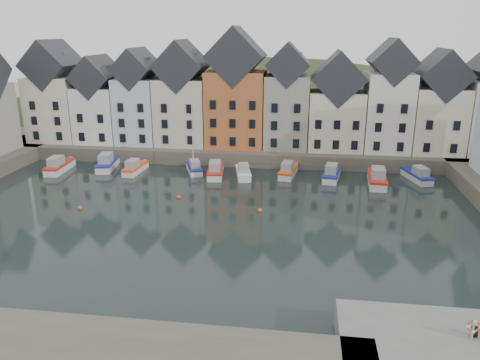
% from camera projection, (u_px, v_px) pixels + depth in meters
% --- Properties ---
extents(ground, '(260.00, 260.00, 0.00)m').
position_uv_depth(ground, '(196.00, 227.00, 47.57)').
color(ground, black).
rests_on(ground, ground).
extents(far_quay, '(90.00, 16.00, 2.00)m').
position_uv_depth(far_quay, '(238.00, 148.00, 75.57)').
color(far_quay, '#4D473B').
rests_on(far_quay, ground).
extents(hillside, '(153.60, 70.40, 64.00)m').
position_uv_depth(hillside, '(254.00, 202.00, 105.87)').
color(hillside, '#213219').
rests_on(hillside, ground).
extents(far_terrace, '(72.37, 8.16, 17.78)m').
position_uv_depth(far_terrace, '(257.00, 101.00, 70.87)').
color(far_terrace, beige).
rests_on(far_terrace, far_quay).
extents(mooring_buoys, '(20.50, 5.50, 0.50)m').
position_uv_depth(mooring_buoys, '(173.00, 205.00, 53.08)').
color(mooring_buoys, '#F24D1C').
rests_on(mooring_buoys, ground).
extents(boat_a, '(2.47, 6.65, 2.51)m').
position_uv_depth(boat_a, '(59.00, 166.00, 66.14)').
color(boat_a, silver).
rests_on(boat_a, ground).
extents(boat_b, '(3.15, 7.10, 2.63)m').
position_uv_depth(boat_b, '(108.00, 163.00, 67.48)').
color(boat_b, silver).
rests_on(boat_b, ground).
extents(boat_c, '(2.11, 5.82, 2.20)m').
position_uv_depth(boat_c, '(135.00, 168.00, 65.61)').
color(boat_c, silver).
rests_on(boat_c, ground).
extents(boat_d, '(3.58, 5.72, 10.48)m').
position_uv_depth(boat_d, '(194.00, 167.00, 65.73)').
color(boat_d, silver).
rests_on(boat_d, ground).
extents(boat_e, '(2.74, 6.59, 2.46)m').
position_uv_depth(boat_e, '(215.00, 171.00, 64.07)').
color(boat_e, silver).
rests_on(boat_e, ground).
extents(boat_f, '(2.94, 5.96, 2.20)m').
position_uv_depth(boat_f, '(243.00, 172.00, 63.56)').
color(boat_f, silver).
rests_on(boat_f, ground).
extents(boat_g, '(2.68, 6.24, 2.32)m').
position_uv_depth(boat_g, '(288.00, 171.00, 64.13)').
color(boat_g, silver).
rests_on(boat_g, ground).
extents(boat_h, '(2.91, 6.53, 2.42)m').
position_uv_depth(boat_h, '(332.00, 174.00, 62.69)').
color(boat_h, silver).
rests_on(boat_h, ground).
extents(boat_i, '(2.71, 7.16, 2.69)m').
position_uv_depth(boat_i, '(377.00, 179.00, 60.36)').
color(boat_i, silver).
rests_on(boat_i, ground).
extents(boat_j, '(3.35, 6.19, 2.27)m').
position_uv_depth(boat_j, '(417.00, 176.00, 62.03)').
color(boat_j, silver).
rests_on(boat_j, ground).
extents(mooring_bollard, '(0.48, 0.48, 0.56)m').
position_uv_depth(mooring_bollard, '(475.00, 331.00, 27.20)').
color(mooring_bollard, black).
rests_on(mooring_bollard, near_quay).
extents(life_ring_post, '(0.80, 0.17, 1.30)m').
position_uv_depth(life_ring_post, '(474.00, 327.00, 26.73)').
color(life_ring_post, gray).
rests_on(life_ring_post, near_quay).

